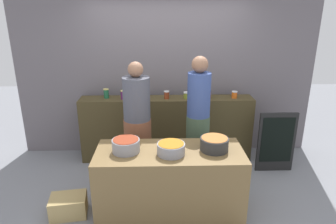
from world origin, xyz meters
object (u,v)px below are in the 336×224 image
at_px(cooking_pot_right, 214,144).
at_px(cooking_pot_center, 171,149).
at_px(cook_in_cap, 198,126).
at_px(preserve_jar_4, 167,95).
at_px(preserve_jar_2, 132,94).
at_px(chalkboard_sign, 276,142).
at_px(preserve_jar_0, 106,93).
at_px(cook_with_tongs, 138,131).
at_px(cooking_pot_left, 126,145).
at_px(preserve_jar_6, 195,95).
at_px(preserve_jar_7, 209,94).
at_px(bread_crate, 69,206).
at_px(preserve_jar_5, 186,95).
at_px(preserve_jar_3, 144,95).
at_px(preserve_jar_8, 234,95).
at_px(preserve_jar_1, 123,95).

bearing_deg(cooking_pot_right, cooking_pot_center, -170.29).
bearing_deg(cook_in_cap, preserve_jar_4, 123.01).
xyz_separation_m(preserve_jar_2, chalkboard_sign, (2.15, -0.50, -0.61)).
height_order(preserve_jar_0, preserve_jar_2, preserve_jar_0).
bearing_deg(chalkboard_sign, preserve_jar_4, 164.71).
relative_size(preserve_jar_4, cook_with_tongs, 0.07).
distance_m(cooking_pot_left, cook_in_cap, 1.16).
bearing_deg(preserve_jar_6, cooking_pot_left, -124.83).
relative_size(preserve_jar_7, bread_crate, 0.29).
distance_m(preserve_jar_0, preserve_jar_5, 1.24).
distance_m(preserve_jar_3, cook_with_tongs, 0.74).
bearing_deg(preserve_jar_4, cook_with_tongs, -121.28).
relative_size(cooking_pot_center, cooking_pot_right, 0.97).
relative_size(cook_in_cap, chalkboard_sign, 1.92).
distance_m(preserve_jar_3, preserve_jar_7, 0.99).
relative_size(preserve_jar_6, bread_crate, 0.30).
xyz_separation_m(preserve_jar_5, cook_with_tongs, (-0.71, -0.68, -0.30)).
bearing_deg(chalkboard_sign, preserve_jar_5, 161.02).
relative_size(preserve_jar_4, cook_in_cap, 0.07).
distance_m(cooking_pot_center, cook_with_tongs, 0.88).
height_order(preserve_jar_4, preserve_jar_8, preserve_jar_4).
relative_size(preserve_jar_6, chalkboard_sign, 0.14).
bearing_deg(preserve_jar_7, preserve_jar_0, 178.40).
distance_m(preserve_jar_1, preserve_jar_7, 1.32).
distance_m(preserve_jar_6, chalkboard_sign, 1.40).
distance_m(preserve_jar_5, cook_with_tongs, 1.03).
bearing_deg(preserve_jar_1, cooking_pot_left, -82.61).
height_order(cooking_pot_left, bread_crate, cooking_pot_left).
height_order(preserve_jar_3, cook_in_cap, cook_in_cap).
xyz_separation_m(preserve_jar_6, bread_crate, (-1.63, -1.38, -0.96)).
xyz_separation_m(preserve_jar_1, cook_with_tongs, (0.26, -0.67, -0.32)).
xyz_separation_m(preserve_jar_0, preserve_jar_1, (0.26, -0.07, -0.00)).
relative_size(preserve_jar_3, cooking_pot_left, 0.43).
bearing_deg(cooking_pot_left, cooking_pot_center, -8.88).
distance_m(preserve_jar_3, cooking_pot_right, 1.61).
bearing_deg(preserve_jar_3, preserve_jar_7, 1.55).
bearing_deg(preserve_jar_5, cooking_pot_left, -120.21).
bearing_deg(cooking_pot_left, preserve_jar_5, 59.79).
bearing_deg(cook_with_tongs, preserve_jar_0, 125.29).
bearing_deg(preserve_jar_0, preserve_jar_7, -1.60).
distance_m(cooking_pot_left, cook_with_tongs, 0.70).
xyz_separation_m(cooking_pot_right, chalkboard_sign, (1.10, 0.91, -0.41)).
relative_size(cook_with_tongs, chalkboard_sign, 1.85).
xyz_separation_m(cook_with_tongs, cook_in_cap, (0.82, 0.04, 0.04)).
bearing_deg(preserve_jar_0, preserve_jar_2, -0.40).
height_order(preserve_jar_5, chalkboard_sign, preserve_jar_5).
height_order(preserve_jar_1, cook_in_cap, cook_in_cap).
bearing_deg(preserve_jar_0, preserve_jar_3, -6.84).
xyz_separation_m(cook_with_tongs, chalkboard_sign, (2.03, 0.23, -0.31)).
height_order(preserve_jar_2, chalkboard_sign, preserve_jar_2).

